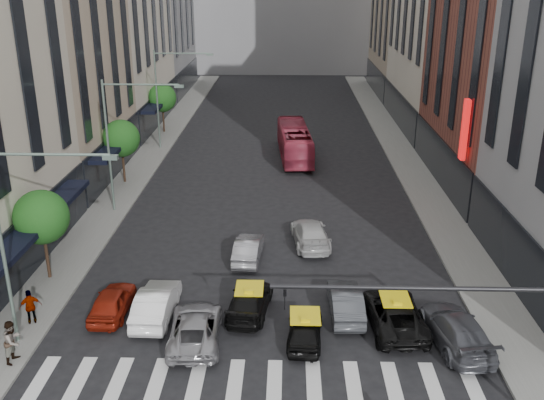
# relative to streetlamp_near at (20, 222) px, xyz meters

# --- Properties ---
(sidewalk_left) EXTENTS (3.00, 96.00, 0.15)m
(sidewalk_left) POSITION_rel_streetlamp_near_xyz_m (-1.46, 26.00, -5.83)
(sidewalk_left) COLOR slate
(sidewalk_left) RESTS_ON ground
(sidewalk_right) EXTENTS (3.00, 96.00, 0.15)m
(sidewalk_right) POSITION_rel_streetlamp_near_xyz_m (21.54, 26.00, -5.83)
(sidewalk_right) COLOR slate
(sidewalk_right) RESTS_ON ground
(building_left_b) EXTENTS (8.00, 16.00, 24.00)m
(building_left_b) POSITION_rel_streetlamp_near_xyz_m (-6.96, 24.00, 6.10)
(building_left_b) COLOR tan
(building_left_b) RESTS_ON ground
(building_right_b) EXTENTS (8.00, 18.00, 26.00)m
(building_right_b) POSITION_rel_streetlamp_near_xyz_m (27.04, 23.00, 7.10)
(building_right_b) COLOR brown
(building_right_b) RESTS_ON ground
(tree_near) EXTENTS (2.88, 2.88, 4.95)m
(tree_near) POSITION_rel_streetlamp_near_xyz_m (-1.76, 6.00, -2.25)
(tree_near) COLOR black
(tree_near) RESTS_ON sidewalk_left
(tree_mid) EXTENTS (2.88, 2.88, 4.95)m
(tree_mid) POSITION_rel_streetlamp_near_xyz_m (-1.76, 22.00, -2.25)
(tree_mid) COLOR black
(tree_mid) RESTS_ON sidewalk_left
(tree_far) EXTENTS (2.88, 2.88, 4.95)m
(tree_far) POSITION_rel_streetlamp_near_xyz_m (-1.76, 38.00, -2.25)
(tree_far) COLOR black
(tree_far) RESTS_ON sidewalk_left
(streetlamp_near) EXTENTS (5.38, 0.25, 9.00)m
(streetlamp_near) POSITION_rel_streetlamp_near_xyz_m (0.00, 0.00, 0.00)
(streetlamp_near) COLOR gray
(streetlamp_near) RESTS_ON sidewalk_left
(streetlamp_mid) EXTENTS (5.38, 0.25, 9.00)m
(streetlamp_mid) POSITION_rel_streetlamp_near_xyz_m (0.00, 16.00, 0.00)
(streetlamp_mid) COLOR gray
(streetlamp_mid) RESTS_ON sidewalk_left
(streetlamp_far) EXTENTS (5.38, 0.25, 9.00)m
(streetlamp_far) POSITION_rel_streetlamp_near_xyz_m (0.00, 32.00, 0.00)
(streetlamp_far) COLOR gray
(streetlamp_far) RESTS_ON sidewalk_left
(traffic_signal) EXTENTS (10.10, 0.20, 6.00)m
(traffic_signal) POSITION_rel_streetlamp_near_xyz_m (17.74, -5.00, -1.43)
(traffic_signal) COLOR black
(traffic_signal) RESTS_ON ground
(liberty_sign) EXTENTS (0.30, 0.70, 4.00)m
(liberty_sign) POSITION_rel_streetlamp_near_xyz_m (22.64, 16.00, 0.10)
(liberty_sign) COLOR red
(liberty_sign) RESTS_ON ground
(car_red) EXTENTS (1.68, 4.03, 1.36)m
(car_red) POSITION_rel_streetlamp_near_xyz_m (2.64, 2.58, -5.22)
(car_red) COLOR maroon
(car_red) RESTS_ON ground
(car_white_front) EXTENTS (1.71, 4.63, 1.51)m
(car_white_front) POSITION_rel_streetlamp_near_xyz_m (4.84, 2.37, -5.15)
(car_white_front) COLOR white
(car_white_front) RESTS_ON ground
(car_silver) EXTENTS (2.51, 4.98, 1.35)m
(car_silver) POSITION_rel_streetlamp_near_xyz_m (7.02, 0.40, -5.23)
(car_silver) COLOR #96959A
(car_silver) RESTS_ON ground
(taxi_left) EXTENTS (2.37, 4.72, 1.31)m
(taxi_left) POSITION_rel_streetlamp_near_xyz_m (9.31, 2.89, -5.25)
(taxi_left) COLOR black
(taxi_left) RESTS_ON ground
(taxi_center) EXTENTS (1.78, 3.89, 1.29)m
(taxi_center) POSITION_rel_streetlamp_near_xyz_m (11.94, 0.51, -5.26)
(taxi_center) COLOR black
(taxi_center) RESTS_ON ground
(car_grey_mid) EXTENTS (1.60, 4.33, 1.41)m
(car_grey_mid) POSITION_rel_streetlamp_near_xyz_m (13.96, 2.82, -5.20)
(car_grey_mid) COLOR #414449
(car_grey_mid) RESTS_ON ground
(taxi_right) EXTENTS (2.72, 5.33, 1.44)m
(taxi_right) POSITION_rel_streetlamp_near_xyz_m (16.16, 1.82, -5.18)
(taxi_right) COLOR black
(taxi_right) RESTS_ON ground
(car_grey_curb) EXTENTS (2.84, 5.49, 1.52)m
(car_grey_curb) POSITION_rel_streetlamp_near_xyz_m (18.67, 0.45, -5.14)
(car_grey_curb) COLOR #484A51
(car_grey_curb) RESTS_ON ground
(car_row2_left) EXTENTS (1.68, 4.17, 1.35)m
(car_row2_left) POSITION_rel_streetlamp_near_xyz_m (8.85, 8.76, -5.23)
(car_row2_left) COLOR #9E9DA3
(car_row2_left) RESTS_ON ground
(car_row2_right) EXTENTS (2.58, 5.18, 1.45)m
(car_row2_right) POSITION_rel_streetlamp_near_xyz_m (12.51, 10.92, -5.18)
(car_row2_right) COLOR silver
(car_row2_right) RESTS_ON ground
(bus) EXTENTS (3.25, 10.69, 2.93)m
(bus) POSITION_rel_streetlamp_near_xyz_m (11.69, 29.43, -4.44)
(bus) COLOR #C13853
(bus) RESTS_ON ground
(pedestrian_near) EXTENTS (0.84, 1.02, 1.91)m
(pedestrian_near) POSITION_rel_streetlamp_near_xyz_m (-0.41, -1.51, -4.80)
(pedestrian_near) COLOR gray
(pedestrian_near) RESTS_ON sidewalk_left
(pedestrian_far) EXTENTS (1.09, 0.82, 1.71)m
(pedestrian_far) POSITION_rel_streetlamp_near_xyz_m (-0.86, 1.45, -4.90)
(pedestrian_far) COLOR gray
(pedestrian_far) RESTS_ON sidewalk_left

